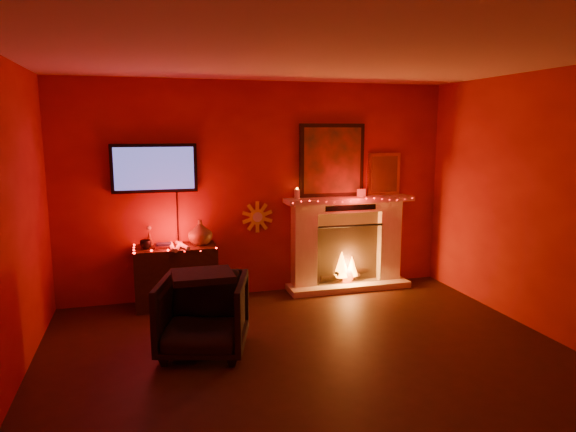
% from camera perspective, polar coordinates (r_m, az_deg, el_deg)
% --- Properties ---
extents(room, '(5.00, 5.00, 5.00)m').
position_cam_1_polar(room, '(4.17, 4.58, -0.87)').
color(room, black).
rests_on(room, ground).
extents(floor, '(5.00, 5.00, 0.00)m').
position_cam_1_polar(floor, '(4.61, 4.35, -17.62)').
color(floor, black).
rests_on(floor, ground).
extents(fireplace, '(1.72, 0.40, 2.18)m').
position_cam_1_polar(fireplace, '(6.88, 6.50, -2.04)').
color(fireplace, silver).
rests_on(fireplace, floor).
extents(tv, '(1.00, 0.07, 1.24)m').
position_cam_1_polar(tv, '(6.31, -14.62, 5.13)').
color(tv, black).
rests_on(tv, room).
extents(sunburst_clock, '(0.40, 0.03, 0.40)m').
position_cam_1_polar(sunburst_clock, '(6.56, -3.43, -0.11)').
color(sunburst_clock, yellow).
rests_on(sunburst_clock, room).
extents(console_table, '(0.96, 0.58, 1.03)m').
position_cam_1_polar(console_table, '(6.34, -12.18, -6.12)').
color(console_table, black).
rests_on(console_table, floor).
extents(armchair, '(0.99, 1.01, 0.74)m').
position_cam_1_polar(armchair, '(5.00, -9.41, -10.81)').
color(armchair, black).
rests_on(armchair, floor).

